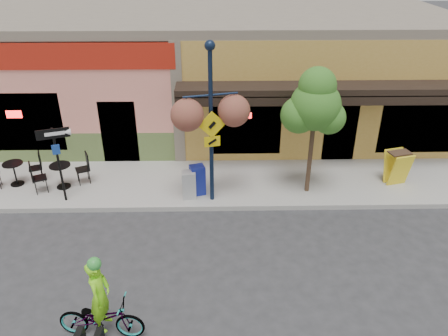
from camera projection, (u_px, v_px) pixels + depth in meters
The scene contains 14 objects.
ground at pixel (209, 221), 12.12m from camera, with size 90.00×90.00×0.00m, color #2D2D30.
sidewalk at pixel (209, 183), 13.84m from camera, with size 24.00×3.00×0.15m, color #9E9B93.
curb at pixel (209, 208), 12.57m from camera, with size 24.00×0.12×0.15m, color #A8A59E.
building at pixel (210, 68), 17.66m from camera, with size 18.20×8.20×4.50m, color #F78E7A, non-canonical shape.
bicycle at pixel (101, 318), 8.48m from camera, with size 0.59×1.70×0.89m, color maroon.
cyclist_rider at pixel (102, 305), 8.32m from camera, with size 0.57×0.37×1.56m, color #8BFA1A.
lamp_post at pixel (211, 126), 11.76m from camera, with size 1.47×0.59×4.61m, color #101D33, non-canonical shape.
one_way_sign at pixel (59, 166), 12.27m from camera, with size 0.87×0.19×2.28m, color black, non-canonical shape.
cafe_set_left at pixel (14, 171), 13.38m from camera, with size 1.61×0.80×0.96m, color black, non-canonical shape.
cafe_set_right at pixel (61, 173), 13.22m from camera, with size 1.67×0.83×1.00m, color black, non-canonical shape.
newspaper_box_blue at pixel (197, 180), 12.92m from camera, with size 0.41×0.37×0.92m, color navy, non-canonical shape.
newspaper_box_grey at pixel (189, 185), 12.75m from camera, with size 0.39×0.36×0.84m, color #A7A7A7, non-canonical shape.
street_tree at pixel (313, 132), 12.37m from camera, with size 1.50×1.50×3.85m, color #3D7A26, non-canonical shape.
sandwich_board at pixel (401, 170), 13.27m from camera, with size 0.64×0.47×1.07m, color yellow, non-canonical shape.
Camera 1 is at (0.23, -9.99, 7.03)m, focal length 35.00 mm.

